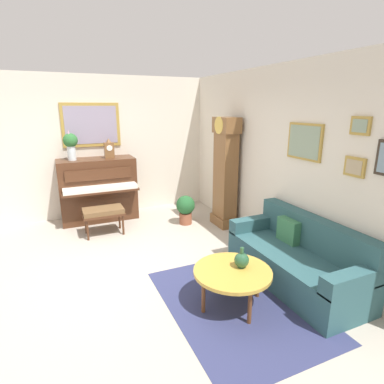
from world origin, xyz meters
TOP-DOWN VIEW (x-y plane):
  - ground_plane at (0.00, 0.00)m, footprint 6.40×6.00m
  - wall_left at (-2.60, -0.00)m, footprint 0.13×4.90m
  - wall_back at (0.02, 2.40)m, footprint 5.30×0.13m
  - area_rug at (1.29, 1.02)m, footprint 2.10×1.50m
  - piano at (-2.23, -0.00)m, footprint 0.87×1.44m
  - piano_bench at (-1.41, -0.04)m, footprint 0.42×0.70m
  - grandfather_clock at (-0.95, 2.13)m, footprint 0.52×0.34m
  - couch at (1.18, 1.99)m, footprint 1.90×0.80m
  - coffee_table at (1.27, 0.97)m, footprint 0.88×0.88m
  - mantel_clock at (-2.23, 0.26)m, footprint 0.13×0.18m
  - flower_vase at (-2.23, -0.42)m, footprint 0.26×0.26m
  - green_jug at (1.25, 1.09)m, footprint 0.17×0.17m
  - potted_plant at (-1.29, 1.47)m, footprint 0.36×0.36m

SIDE VIEW (x-z plane):
  - ground_plane at x=0.00m, z-range -0.10..0.00m
  - area_rug at x=1.29m, z-range 0.00..0.01m
  - couch at x=1.18m, z-range -0.11..0.73m
  - potted_plant at x=-1.29m, z-range 0.04..0.60m
  - coffee_table at x=1.27m, z-range 0.19..0.62m
  - piano_bench at x=-1.41m, z-range 0.17..0.65m
  - green_jug at x=1.25m, z-range 0.40..0.64m
  - piano at x=-2.23m, z-range 0.01..1.23m
  - grandfather_clock at x=-0.95m, z-range -0.05..1.98m
  - mantel_clock at x=-2.23m, z-range 1.21..1.59m
  - wall_back at x=0.02m, z-range 0.00..2.80m
  - wall_left at x=-2.60m, z-range 0.01..2.81m
  - flower_vase at x=-2.23m, z-range 1.25..1.83m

